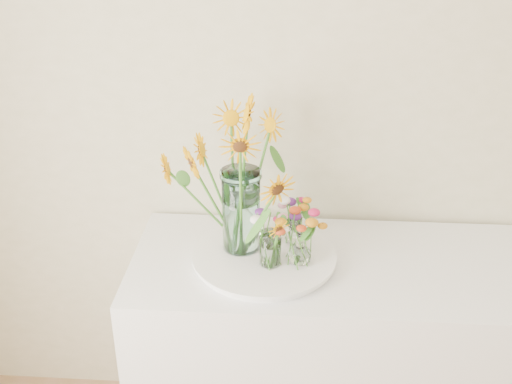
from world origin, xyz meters
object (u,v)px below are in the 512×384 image
small_vase_a (270,249)px  small_vase_b (300,249)px  counter (329,364)px  small_vase_c (294,230)px  mason_jar (241,211)px  tray (264,258)px

small_vase_a → small_vase_b: size_ratio=1.10×
counter → small_vase_b: (-0.13, -0.05, 0.53)m
small_vase_a → small_vase_b: 0.10m
small_vase_a → small_vase_c: small_vase_a is taller
counter → mason_jar: size_ratio=4.73×
counter → small_vase_c: 0.55m
tray → mason_jar: 0.18m
tray → mason_jar: size_ratio=1.57×
small_vase_b → small_vase_c: (-0.02, 0.13, -0.01)m
tray → small_vase_b: (0.12, -0.04, 0.07)m
small_vase_a → small_vase_c: (0.07, 0.15, -0.01)m
mason_jar → counter: bearing=-5.3°
small_vase_b → small_vase_c: small_vase_b is taller
small_vase_c → small_vase_a: bearing=-117.1°
small_vase_a → small_vase_b: bearing=8.2°
mason_jar → small_vase_a: mason_jar is taller
tray → small_vase_a: size_ratio=3.80×
small_vase_b → tray: bearing=160.8°
tray → small_vase_b: small_vase_b is taller
small_vase_a → small_vase_b: (0.10, 0.01, -0.01)m
tray → counter: bearing=2.2°
small_vase_a → tray: bearing=112.2°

